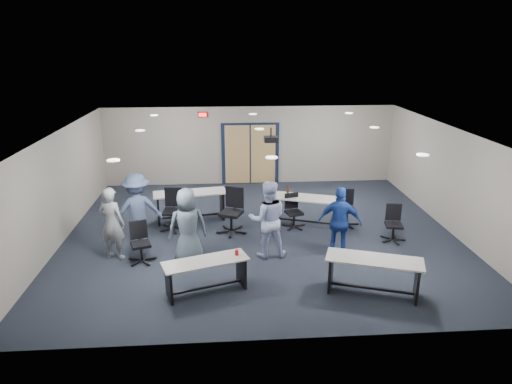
{
  "coord_description": "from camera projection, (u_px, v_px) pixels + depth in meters",
  "views": [
    {
      "loc": [
        -0.92,
        -11.0,
        4.8
      ],
      "look_at": [
        -0.14,
        -0.3,
        1.24
      ],
      "focal_mm": 32.0,
      "sensor_mm": 36.0,
      "label": 1
    }
  ],
  "objects": [
    {
      "name": "chair_loose_left",
      "position": [
        141.0,
        243.0,
        10.3
      ],
      "size": [
        0.74,
        0.74,
        0.94
      ],
      "primitive_type": null,
      "rotation": [
        0.0,
        0.0,
        0.32
      ],
      "color": "black",
      "rests_on": "floor"
    },
    {
      "name": "chair_back_d",
      "position": [
        347.0,
        208.0,
        12.35
      ],
      "size": [
        0.63,
        0.63,
        0.98
      ],
      "primitive_type": null,
      "rotation": [
        0.0,
        0.0,
        -0.03
      ],
      "color": "black",
      "rests_on": "floor"
    },
    {
      "name": "front_wall",
      "position": [
        284.0,
        268.0,
        7.3
      ],
      "size": [
        10.0,
        0.04,
        2.7
      ],
      "primitive_type": "cube",
      "color": "gray",
      "rests_on": "floor"
    },
    {
      "name": "ceiling_can_lights",
      "position": [
        260.0,
        131.0,
        11.38
      ],
      "size": [
        6.24,
        5.74,
        0.02
      ],
      "primitive_type": null,
      "color": "white",
      "rests_on": "ceiling"
    },
    {
      "name": "right_wall",
      "position": [
        451.0,
        180.0,
        11.9
      ],
      "size": [
        0.04,
        9.0,
        2.7
      ],
      "primitive_type": "cube",
      "color": "gray",
      "rests_on": "floor"
    },
    {
      "name": "left_wall",
      "position": [
        59.0,
        189.0,
        11.22
      ],
      "size": [
        0.04,
        9.0,
        2.7
      ],
      "primitive_type": "cube",
      "color": "gray",
      "rests_on": "floor"
    },
    {
      "name": "person_navy",
      "position": [
        340.0,
        222.0,
        10.48
      ],
      "size": [
        1.07,
        0.7,
        1.69
      ],
      "primitive_type": "imported",
      "rotation": [
        0.0,
        0.0,
        2.83
      ],
      "color": "navy",
      "rests_on": "floor"
    },
    {
      "name": "exit_sign",
      "position": [
        203.0,
        115.0,
        15.31
      ],
      "size": [
        0.32,
        0.07,
        0.18
      ],
      "color": "black",
      "rests_on": "back_wall"
    },
    {
      "name": "floor",
      "position": [
        261.0,
        233.0,
        11.99
      ],
      "size": [
        10.0,
        10.0,
        0.0
      ],
      "primitive_type": "plane",
      "color": "black",
      "rests_on": "ground"
    },
    {
      "name": "double_door",
      "position": [
        250.0,
        154.0,
        15.88
      ],
      "size": [
        2.0,
        0.07,
        2.2
      ],
      "color": "black",
      "rests_on": "back_wall"
    },
    {
      "name": "chair_back_a",
      "position": [
        173.0,
        210.0,
        12.05
      ],
      "size": [
        0.75,
        0.75,
        1.11
      ],
      "primitive_type": null,
      "rotation": [
        0.0,
        0.0,
        -0.08
      ],
      "color": "black",
      "rests_on": "floor"
    },
    {
      "name": "table_front_right",
      "position": [
        373.0,
        270.0,
        8.98
      ],
      "size": [
        1.96,
        1.2,
        0.76
      ],
      "rotation": [
        0.0,
        0.0,
        -0.33
      ],
      "color": "#B1AFA8",
      "rests_on": "floor"
    },
    {
      "name": "table_back_right",
      "position": [
        307.0,
        206.0,
        12.36
      ],
      "size": [
        2.07,
        1.28,
        1.09
      ],
      "rotation": [
        0.0,
        0.0,
        -0.34
      ],
      "color": "#B1AFA8",
      "rests_on": "floor"
    },
    {
      "name": "table_front_left",
      "position": [
        206.0,
        270.0,
        9.06
      ],
      "size": [
        1.78,
        1.07,
        0.8
      ],
      "rotation": [
        0.0,
        0.0,
        0.32
      ],
      "color": "#B1AFA8",
      "rests_on": "floor"
    },
    {
      "name": "chair_back_b",
      "position": [
        231.0,
        211.0,
        11.84
      ],
      "size": [
        0.99,
        0.99,
        1.19
      ],
      "primitive_type": null,
      "rotation": [
        0.0,
        0.0,
        -0.43
      ],
      "color": "black",
      "rests_on": "floor"
    },
    {
      "name": "ceiling",
      "position": [
        261.0,
        132.0,
        11.14
      ],
      "size": [
        10.0,
        9.0,
        0.04
      ],
      "primitive_type": "cube",
      "color": "white",
      "rests_on": "back_wall"
    },
    {
      "name": "ceiling_projector",
      "position": [
        271.0,
        139.0,
        11.72
      ],
      "size": [
        0.35,
        0.32,
        0.37
      ],
      "color": "black",
      "rests_on": "ceiling"
    },
    {
      "name": "person_gray",
      "position": [
        112.0,
        223.0,
        10.37
      ],
      "size": [
        0.73,
        0.6,
        1.72
      ],
      "primitive_type": "imported",
      "rotation": [
        0.0,
        0.0,
        2.79
      ],
      "color": "gray",
      "rests_on": "floor"
    },
    {
      "name": "back_wall",
      "position": [
        250.0,
        146.0,
        15.82
      ],
      "size": [
        10.0,
        0.04,
        2.7
      ],
      "primitive_type": "cube",
      "color": "gray",
      "rests_on": "floor"
    },
    {
      "name": "person_back",
      "position": [
        137.0,
        210.0,
        11.04
      ],
      "size": [
        1.32,
        0.98,
        1.83
      ],
      "primitive_type": "imported",
      "rotation": [
        0.0,
        0.0,
        3.42
      ],
      "color": "#46577E",
      "rests_on": "floor"
    },
    {
      "name": "person_lightblue",
      "position": [
        268.0,
        219.0,
        10.46
      ],
      "size": [
        0.9,
        0.71,
        1.83
      ],
      "primitive_type": "imported",
      "rotation": [
        0.0,
        0.0,
        3.16
      ],
      "color": "#B4C1EF",
      "rests_on": "floor"
    },
    {
      "name": "chair_loose_right",
      "position": [
        394.0,
        224.0,
        11.38
      ],
      "size": [
        0.67,
        0.67,
        0.93
      ],
      "primitive_type": null,
      "rotation": [
        0.0,
        0.0,
        -0.18
      ],
      "color": "black",
      "rests_on": "floor"
    },
    {
      "name": "chair_back_c",
      "position": [
        294.0,
        211.0,
        12.21
      ],
      "size": [
        0.72,
        0.72,
        0.92
      ],
      "primitive_type": null,
      "rotation": [
        0.0,
        0.0,
        0.28
      ],
      "color": "black",
      "rests_on": "floor"
    },
    {
      "name": "table_back_left",
      "position": [
        190.0,
        201.0,
        12.73
      ],
      "size": [
        2.08,
        0.97,
        0.81
      ],
      "rotation": [
        0.0,
        0.0,
        0.16
      ],
      "color": "#B1AFA8",
      "rests_on": "floor"
    },
    {
      "name": "person_plaid",
      "position": [
        188.0,
        227.0,
        10.13
      ],
      "size": [
        0.96,
        0.73,
        1.76
      ],
      "primitive_type": "imported",
      "rotation": [
        0.0,
        0.0,
        3.36
      ],
      "color": "#4C5D68",
      "rests_on": "floor"
    }
  ]
}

